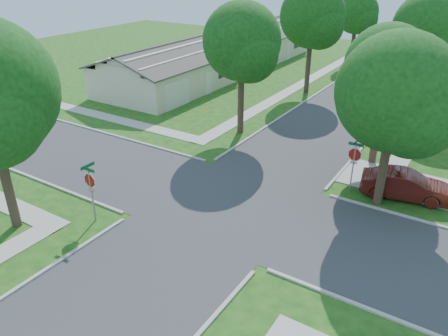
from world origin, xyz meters
TOP-DOWN VIEW (x-y plane):
  - ground at (0.00, 0.00)m, footprint 100.00×100.00m
  - road_ns at (0.00, 0.00)m, footprint 7.00×100.00m
  - sidewalk_ne at (6.10, 26.00)m, footprint 1.20×40.00m
  - sidewalk_nw at (-6.10, 26.00)m, footprint 1.20×40.00m
  - driveway at (7.90, 7.10)m, footprint 8.80×3.60m
  - stop_sign_sw at (-4.70, -4.70)m, footprint 1.05×0.80m
  - stop_sign_ne at (4.70, 4.70)m, footprint 1.05×0.80m
  - tree_e_near at (4.75, 9.01)m, footprint 4.97×4.80m
  - tree_e_mid at (4.76, 21.01)m, footprint 5.59×5.40m
  - tree_w_near at (-4.64, 9.01)m, footprint 5.38×5.20m
  - tree_w_mid at (-4.64, 21.01)m, footprint 5.80×5.60m
  - tree_w_far at (-4.65, 34.01)m, footprint 4.76×4.60m
  - tree_ne_corner at (6.36, 4.21)m, footprint 5.80×5.60m
  - house_nw_near at (-15.99, 15.00)m, footprint 8.42×13.60m
  - house_nw_far at (-15.99, 32.00)m, footprint 8.42×13.60m
  - car_driveway at (7.32, 5.50)m, footprint 4.70×2.44m
  - car_curb_east at (1.20, 19.90)m, footprint 2.07×4.59m
  - car_curb_west at (-1.20, 39.22)m, footprint 2.36×4.97m

SIDE VIEW (x-z plane):
  - ground at x=0.00m, z-range 0.00..0.00m
  - road_ns at x=0.00m, z-range -0.01..0.01m
  - sidewalk_ne at x=6.10m, z-range 0.00..0.04m
  - sidewalk_nw at x=-6.10m, z-range 0.00..0.04m
  - driveway at x=7.90m, z-range 0.00..0.05m
  - car_curb_west at x=-1.20m, z-range 0.00..1.40m
  - car_driveway at x=7.32m, z-range 0.00..1.47m
  - car_curb_east at x=1.20m, z-range 0.00..1.53m
  - house_nw_near at x=-15.99m, z-range -0.60..3.63m
  - house_nw_far at x=-15.99m, z-range -0.60..3.63m
  - stop_sign_sw at x=-4.70m, z-range 0.54..3.52m
  - stop_sign_ne at x=4.70m, z-range 0.54..3.52m
  - tree_w_far at x=-4.65m, z-range 1.49..9.52m
  - tree_ne_corner at x=6.36m, z-range 1.26..9.92m
  - tree_e_near at x=4.75m, z-range 1.50..9.78m
  - tree_w_near at x=-4.64m, z-range 1.63..10.60m
  - tree_e_mid at x=4.76m, z-range 1.64..10.86m
  - tree_w_mid at x=-4.64m, z-range 1.71..11.27m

